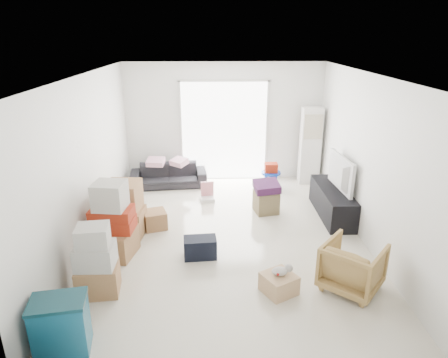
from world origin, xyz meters
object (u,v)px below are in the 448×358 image
ottoman (266,202)px  wood_crate (279,283)px  storage_bins (61,326)px  armchair (353,264)px  television (334,185)px  sofa (168,172)px  ac_tower (310,146)px  kids_table (271,171)px  tv_console (332,202)px

ottoman → wood_crate: 2.57m
storage_bins → wood_crate: 2.71m
armchair → wood_crate: (-0.99, -0.07, -0.24)m
television → ottoman: bearing=77.8°
television → sofa: size_ratio=0.65×
sofa → ottoman: (2.03, -1.48, -0.12)m
ac_tower → storage_bins: 6.47m
television → kids_table: 1.76m
storage_bins → sofa: bearing=82.9°
television → sofa: bearing=59.1°
television → storage_bins: (-3.90, -3.37, -0.28)m
armchair → kids_table: size_ratio=1.28×
kids_table → television: bearing=-56.0°
ac_tower → storage_bins: ac_tower is taller
ac_tower → wood_crate: (-1.33, -4.19, -0.74)m
ac_tower → television: 1.82m
ac_tower → storage_bins: bearing=-126.6°
television → ottoman: 1.31m
sofa → tv_console: bearing=-32.8°
ottoman → storage_bins: bearing=-126.9°
storage_bins → ottoman: storage_bins is taller
ac_tower → tv_console: bearing=-88.4°
storage_bins → kids_table: storage_bins is taller
ac_tower → ottoman: 2.12m
storage_bins → television: bearing=40.9°
sofa → wood_crate: size_ratio=4.22×
wood_crate → ottoman: bearing=86.7°
tv_console → storage_bins: (-3.90, -3.37, 0.06)m
ac_tower → sofa: (-3.22, -0.15, -0.54)m
ac_tower → wood_crate: 4.46m
sofa → storage_bins: (-0.63, -5.03, 0.00)m
television → armchair: 2.36m
television → kids_table: (-0.98, 1.45, -0.21)m
kids_table → wood_crate: size_ratio=1.45×
wood_crate → kids_table: bearing=84.0°
sofa → storage_bins: bearing=-103.1°
kids_table → armchair: bearing=-81.1°
sofa → ottoman: 2.52m
television → ottoman: size_ratio=2.61×
tv_console → sofa: bearing=153.2°
ac_tower → armchair: ac_tower is taller
ac_tower → tv_console: ac_tower is taller
armchair → ottoman: size_ratio=1.75×
sofa → kids_table: (2.29, -0.21, 0.08)m
ac_tower → armchair: (-0.34, -4.12, -0.50)m
television → armchair: size_ratio=1.49×
ac_tower → ottoman: (-1.19, -1.63, -0.66)m
storage_bins → wood_crate: (2.52, 0.99, -0.20)m
wood_crate → television: bearing=59.9°
tv_console → kids_table: kids_table is taller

